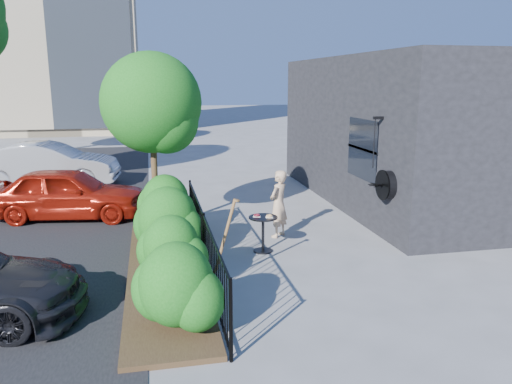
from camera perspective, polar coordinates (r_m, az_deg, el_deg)
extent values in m
plane|color=gray|center=(9.41, 3.35, -8.40)|extent=(120.00, 120.00, 0.00)
cube|color=black|center=(15.21, 19.31, 6.77)|extent=(6.00, 9.00, 4.00)
cube|color=black|center=(12.00, 12.09, 4.83)|extent=(0.04, 1.60, 1.40)
cube|color=black|center=(12.00, 12.11, 4.83)|extent=(0.05, 1.70, 0.06)
cylinder|color=black|center=(10.72, 14.74, 0.79)|extent=(0.18, 0.60, 0.60)
cylinder|color=black|center=(10.68, 14.25, 0.77)|extent=(0.03, 0.64, 0.64)
cube|color=black|center=(10.97, 13.87, 8.23)|extent=(0.25, 0.06, 0.06)
cylinder|color=black|center=(10.99, 13.34, 5.38)|extent=(0.02, 0.02, 1.05)
cylinder|color=black|center=(6.21, -2.89, -14.47)|extent=(0.05, 0.05, 1.10)
cylinder|color=black|center=(8.96, -5.94, -5.81)|extent=(0.05, 0.05, 1.10)
cylinder|color=black|center=(11.84, -7.49, -1.27)|extent=(0.05, 0.05, 1.10)
cube|color=black|center=(8.82, -6.02, -2.66)|extent=(0.03, 6.00, 0.03)
cube|color=black|center=(9.12, -5.88, -8.49)|extent=(0.03, 6.00, 0.03)
cylinder|color=black|center=(6.30, -3.04, -14.06)|extent=(0.02, 0.02, 1.04)
cylinder|color=black|center=(6.48, -3.33, -13.27)|extent=(0.02, 0.02, 1.04)
cylinder|color=black|center=(6.66, -3.59, -12.53)|extent=(0.02, 0.02, 1.04)
cylinder|color=black|center=(6.84, -3.84, -11.83)|extent=(0.02, 0.02, 1.04)
cylinder|color=black|center=(7.02, -4.08, -11.16)|extent=(0.02, 0.02, 1.04)
cylinder|color=black|center=(7.20, -4.30, -10.53)|extent=(0.02, 0.02, 1.04)
cylinder|color=black|center=(7.38, -4.51, -9.93)|extent=(0.02, 0.02, 1.04)
cylinder|color=black|center=(7.56, -4.72, -9.35)|extent=(0.02, 0.02, 1.04)
cylinder|color=black|center=(7.75, -4.91, -8.81)|extent=(0.02, 0.02, 1.04)
cylinder|color=black|center=(7.93, -5.09, -8.28)|extent=(0.02, 0.02, 1.04)
cylinder|color=black|center=(8.12, -5.26, -7.79)|extent=(0.02, 0.02, 1.04)
cylinder|color=black|center=(8.31, -5.42, -7.31)|extent=(0.02, 0.02, 1.04)
cylinder|color=black|center=(8.49, -5.58, -6.86)|extent=(0.02, 0.02, 1.04)
cylinder|color=black|center=(8.68, -5.73, -6.42)|extent=(0.02, 0.02, 1.04)
cylinder|color=black|center=(8.87, -5.87, -6.01)|extent=(0.02, 0.02, 1.04)
cylinder|color=black|center=(9.06, -6.01, -5.61)|extent=(0.02, 0.02, 1.04)
cylinder|color=black|center=(9.25, -6.14, -5.23)|extent=(0.02, 0.02, 1.04)
cylinder|color=black|center=(9.44, -6.27, -4.86)|extent=(0.02, 0.02, 1.04)
cylinder|color=black|center=(9.63, -6.39, -4.51)|extent=(0.02, 0.02, 1.04)
cylinder|color=black|center=(9.82, -6.50, -4.17)|extent=(0.02, 0.02, 1.04)
cylinder|color=black|center=(10.01, -6.62, -3.84)|extent=(0.02, 0.02, 1.04)
cylinder|color=black|center=(10.20, -6.72, -3.53)|extent=(0.02, 0.02, 1.04)
cylinder|color=black|center=(10.39, -6.83, -3.22)|extent=(0.02, 0.02, 1.04)
cylinder|color=black|center=(10.58, -6.92, -2.93)|extent=(0.02, 0.02, 1.04)
cylinder|color=black|center=(10.78, -7.02, -2.65)|extent=(0.02, 0.02, 1.04)
cylinder|color=black|center=(10.97, -7.11, -2.38)|extent=(0.02, 0.02, 1.04)
cylinder|color=black|center=(11.16, -7.20, -2.12)|extent=(0.02, 0.02, 1.04)
cylinder|color=black|center=(11.35, -7.29, -1.87)|extent=(0.02, 0.02, 1.04)
cylinder|color=black|center=(11.55, -7.37, -1.62)|extent=(0.02, 0.02, 1.04)
cylinder|color=black|center=(11.74, -7.45, -1.38)|extent=(0.02, 0.02, 1.04)
cube|color=#382616|center=(9.10, -10.31, -9.08)|extent=(1.30, 6.00, 0.08)
ellipsoid|color=#155D15|center=(6.82, -9.07, -10.65)|extent=(1.10, 1.10, 1.24)
ellipsoid|color=#155D15|center=(8.31, -9.66, -6.33)|extent=(1.10, 1.10, 1.24)
ellipsoid|color=#155D15|center=(9.74, -10.05, -3.50)|extent=(1.10, 1.10, 1.24)
ellipsoid|color=#155D15|center=(11.10, -10.31, -1.52)|extent=(1.10, 1.10, 1.24)
cylinder|color=#3F2B19|center=(11.47, -11.49, 1.46)|extent=(0.14, 0.14, 2.40)
sphere|color=#155D15|center=(11.28, -11.86, 9.66)|extent=(2.20, 2.20, 2.20)
sphere|color=#155D15|center=(11.10, -10.21, 7.98)|extent=(1.43, 1.43, 1.43)
cylinder|color=black|center=(9.92, 0.81, -2.92)|extent=(0.58, 0.58, 0.03)
cylinder|color=black|center=(10.03, 0.81, -4.88)|extent=(0.06, 0.06, 0.69)
cylinder|color=black|center=(10.13, 0.80, -6.73)|extent=(0.39, 0.39, 0.03)
cube|color=white|center=(9.94, 0.10, -2.79)|extent=(0.18, 0.18, 0.01)
cube|color=white|center=(9.89, 1.53, -2.88)|extent=(0.18, 0.18, 0.01)
torus|color=#4A0C11|center=(9.94, 0.10, -2.66)|extent=(0.13, 0.13, 0.04)
torus|color=tan|center=(9.88, 1.53, -2.75)|extent=(0.13, 0.13, 0.04)
imported|color=tan|center=(10.89, 2.59, -1.36)|extent=(0.63, 0.63, 1.48)
cylinder|color=brown|center=(8.35, -3.62, -5.32)|extent=(0.42, 0.05, 1.33)
cube|color=gray|center=(8.57, -4.87, -9.83)|extent=(0.10, 0.20, 0.28)
cylinder|color=brown|center=(8.20, -2.25, -0.96)|extent=(0.11, 0.11, 0.06)
imported|color=#A21B0D|center=(13.21, -20.73, -0.12)|extent=(3.95, 2.08, 1.28)
imported|color=#A5A5AA|center=(17.46, -22.63, 2.92)|extent=(4.48, 1.96, 1.43)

